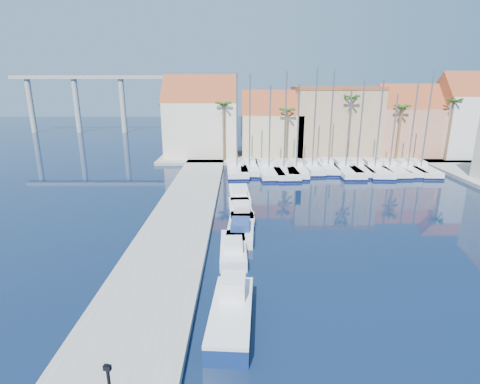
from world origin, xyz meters
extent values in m
plane|color=black|center=(0.00, 0.00, 0.00)|extent=(260.00, 260.00, 0.00)
cube|color=gray|center=(-9.00, 13.50, 0.25)|extent=(6.00, 77.00, 0.50)
cube|color=gray|center=(10.00, 48.00, 0.25)|extent=(54.00, 16.00, 0.50)
cube|color=black|center=(-7.35, -8.83, 4.54)|extent=(0.25, 0.17, 0.17)
cube|color=navy|center=(-3.91, -0.60, 0.48)|extent=(2.51, 6.50, 0.96)
cube|color=white|center=(-3.91, -0.60, 1.06)|extent=(2.51, 6.50, 0.21)
cube|color=white|center=(-3.83, 0.67, 1.65)|extent=(1.48, 1.78, 1.17)
cube|color=white|center=(-3.95, 8.18, 0.40)|extent=(2.05, 6.01, 0.80)
cube|color=white|center=(-3.93, 7.59, 1.10)|extent=(1.39, 2.12, 0.60)
cube|color=white|center=(-3.35, 12.40, 0.40)|extent=(2.57, 7.03, 0.80)
cube|color=navy|center=(-3.39, 11.71, 1.10)|extent=(1.67, 2.50, 0.60)
cube|color=white|center=(-3.37, 17.14, 0.40)|extent=(2.58, 6.85, 0.80)
cube|color=white|center=(-3.33, 16.47, 1.10)|extent=(1.66, 2.45, 0.60)
cube|color=white|center=(-3.51, 22.74, 0.40)|extent=(2.55, 6.90, 0.80)
cube|color=white|center=(-3.47, 22.07, 1.10)|extent=(1.65, 2.46, 0.60)
cube|color=white|center=(-3.88, 35.64, 0.50)|extent=(3.47, 11.12, 1.00)
cube|color=#0C103D|center=(-3.88, 35.64, 0.18)|extent=(3.53, 11.18, 0.28)
cube|color=white|center=(-3.94, 36.74, 1.30)|extent=(2.18, 3.40, 0.60)
cylinder|color=slate|center=(-3.85, 35.09, 7.44)|extent=(0.20, 0.20, 12.89)
cube|color=white|center=(-2.03, 36.39, 0.50)|extent=(2.75, 10.09, 1.00)
cube|color=#0C103D|center=(-2.03, 36.39, 0.18)|extent=(2.81, 10.15, 0.28)
cube|color=white|center=(-2.04, 37.39, 1.30)|extent=(1.87, 3.04, 0.60)
cylinder|color=slate|center=(-2.02, 35.89, 7.42)|extent=(0.20, 0.20, 12.84)
cube|color=white|center=(0.71, 35.25, 0.50)|extent=(3.79, 12.01, 1.00)
cube|color=#0C103D|center=(0.71, 35.25, 0.18)|extent=(3.85, 12.07, 0.28)
cube|color=white|center=(0.64, 36.43, 1.30)|extent=(2.37, 3.68, 0.60)
cylinder|color=slate|center=(0.75, 34.66, 6.65)|extent=(0.20, 0.20, 11.30)
cube|color=white|center=(2.84, 35.13, 0.50)|extent=(3.70, 12.00, 1.00)
cube|color=#0C103D|center=(2.84, 35.13, 0.18)|extent=(3.76, 12.06, 0.28)
cube|color=white|center=(2.78, 36.31, 1.30)|extent=(2.34, 3.66, 0.60)
cylinder|color=slate|center=(2.87, 34.53, 7.55)|extent=(0.20, 0.20, 13.09)
cube|color=white|center=(4.75, 35.39, 0.50)|extent=(3.36, 10.85, 1.00)
cube|color=#0C103D|center=(4.75, 35.39, 0.18)|extent=(3.42, 10.92, 0.28)
cube|color=white|center=(4.81, 36.47, 1.30)|extent=(2.12, 3.32, 0.60)
cylinder|color=slate|center=(4.72, 34.86, 6.72)|extent=(0.20, 0.20, 11.43)
cube|color=white|center=(7.15, 36.12, 0.50)|extent=(2.63, 8.41, 1.00)
cube|color=#0C103D|center=(7.15, 36.12, 0.18)|extent=(2.70, 8.48, 0.28)
cube|color=white|center=(7.11, 36.95, 1.30)|extent=(1.65, 2.57, 0.60)
cylinder|color=slate|center=(7.18, 35.71, 7.84)|extent=(0.20, 0.20, 13.68)
cube|color=white|center=(9.70, 36.75, 0.50)|extent=(2.83, 8.97, 1.00)
cube|color=#0C103D|center=(9.70, 36.75, 0.18)|extent=(2.89, 9.04, 0.28)
cube|color=white|center=(9.75, 37.63, 1.30)|extent=(1.77, 2.75, 0.60)
cylinder|color=slate|center=(9.67, 36.31, 7.70)|extent=(0.20, 0.20, 13.40)
cube|color=white|center=(11.93, 35.72, 0.50)|extent=(3.11, 11.77, 1.00)
cube|color=#0C103D|center=(11.93, 35.72, 0.18)|extent=(3.17, 11.83, 0.28)
cube|color=white|center=(11.92, 36.90, 1.30)|extent=(2.16, 3.54, 0.60)
cylinder|color=slate|center=(11.93, 35.13, 6.38)|extent=(0.20, 0.20, 10.76)
cube|color=white|center=(13.81, 36.24, 0.50)|extent=(3.24, 10.76, 1.00)
cube|color=#0C103D|center=(13.81, 36.24, 0.18)|extent=(3.31, 10.82, 0.28)
cube|color=white|center=(13.86, 37.30, 1.30)|extent=(2.08, 3.28, 0.60)
cylinder|color=slate|center=(13.78, 35.71, 6.95)|extent=(0.20, 0.20, 11.91)
cube|color=white|center=(16.26, 35.75, 0.50)|extent=(3.92, 11.67, 1.00)
cube|color=#0C103D|center=(16.26, 35.75, 0.18)|extent=(3.98, 11.73, 0.28)
cube|color=white|center=(16.36, 36.90, 1.30)|extent=(2.36, 3.60, 0.60)
cylinder|color=slate|center=(16.22, 35.18, 7.03)|extent=(0.20, 0.20, 12.07)
cube|color=white|center=(18.30, 35.65, 0.50)|extent=(3.33, 10.32, 1.00)
cube|color=#0C103D|center=(18.30, 35.65, 0.18)|extent=(3.40, 10.38, 0.28)
cube|color=white|center=(18.23, 36.66, 1.30)|extent=(2.05, 3.17, 0.60)
cylinder|color=slate|center=(18.33, 35.14, 6.05)|extent=(0.20, 0.20, 10.11)
cube|color=white|center=(21.03, 35.73, 0.50)|extent=(2.96, 9.70, 1.00)
cube|color=#0C103D|center=(21.03, 35.73, 0.18)|extent=(3.03, 9.76, 0.28)
cube|color=white|center=(21.08, 36.68, 1.30)|extent=(1.89, 2.96, 0.60)
cylinder|color=slate|center=(21.01, 35.25, 6.76)|extent=(0.20, 0.20, 11.53)
cube|color=white|center=(22.90, 35.62, 0.50)|extent=(3.17, 10.24, 1.00)
cube|color=#0C103D|center=(22.90, 35.62, 0.18)|extent=(3.24, 10.30, 0.28)
cube|color=white|center=(22.96, 36.63, 1.30)|extent=(2.00, 3.13, 0.60)
cylinder|color=slate|center=(22.88, 35.12, 7.59)|extent=(0.20, 0.20, 13.18)
cube|color=beige|center=(-10.00, 47.00, 5.00)|extent=(12.00, 9.00, 9.00)
cube|color=maroon|center=(-10.00, 47.00, 9.50)|extent=(12.30, 9.00, 9.00)
cube|color=#C5B08B|center=(2.00, 47.00, 4.00)|extent=(10.00, 8.00, 7.00)
cube|color=maroon|center=(2.00, 47.00, 7.50)|extent=(10.30, 8.00, 8.00)
cube|color=tan|center=(13.00, 48.00, 6.00)|extent=(14.00, 10.00, 11.00)
cube|color=maroon|center=(13.00, 48.00, 11.75)|extent=(14.20, 10.20, 0.50)
cube|color=tan|center=(25.00, 47.00, 4.50)|extent=(10.00, 8.00, 8.00)
cube|color=maroon|center=(25.00, 47.00, 8.50)|extent=(10.30, 8.00, 8.00)
cube|color=white|center=(34.00, 46.00, 5.50)|extent=(8.00, 8.00, 10.00)
cube|color=maroon|center=(34.00, 46.00, 10.50)|extent=(8.30, 8.00, 8.00)
cylinder|color=brown|center=(-6.00, 42.00, 5.00)|extent=(0.36, 0.36, 9.00)
sphere|color=#245217|center=(-6.00, 42.00, 9.35)|extent=(2.60, 2.60, 2.60)
cylinder|color=brown|center=(4.00, 42.00, 4.50)|extent=(0.36, 0.36, 8.00)
sphere|color=#245217|center=(4.00, 42.00, 8.35)|extent=(2.60, 2.60, 2.60)
cylinder|color=brown|center=(14.00, 42.00, 5.50)|extent=(0.36, 0.36, 10.00)
sphere|color=#245217|center=(14.00, 42.00, 10.35)|extent=(2.60, 2.60, 2.60)
cylinder|color=brown|center=(22.00, 42.00, 4.75)|extent=(0.36, 0.36, 8.50)
sphere|color=#245217|center=(22.00, 42.00, 8.85)|extent=(2.60, 2.60, 2.60)
cylinder|color=brown|center=(30.00, 42.00, 5.25)|extent=(0.36, 0.36, 9.50)
sphere|color=#245217|center=(30.00, 42.00, 9.85)|extent=(2.60, 2.60, 2.60)
cube|color=#9E9E99|center=(-38.00, 82.00, 14.00)|extent=(48.00, 2.20, 0.90)
cylinder|color=#9E9E99|center=(-58.00, 82.00, 7.00)|extent=(1.40, 1.40, 14.00)
cylinder|color=#9E9E99|center=(-46.00, 82.00, 7.00)|extent=(1.40, 1.40, 14.00)
cylinder|color=#9E9E99|center=(-34.00, 82.00, 7.00)|extent=(1.40, 1.40, 14.00)
cylinder|color=#9E9E99|center=(-22.00, 82.00, 7.00)|extent=(1.40, 1.40, 14.00)
camera|label=1|loc=(-3.45, -17.93, 12.59)|focal=28.00mm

